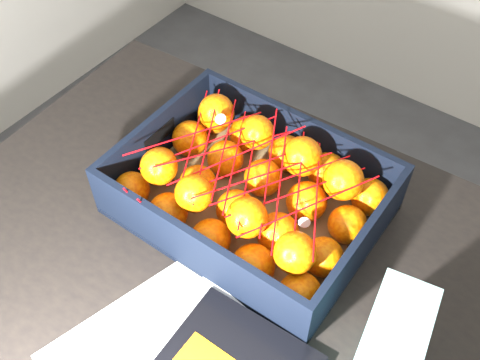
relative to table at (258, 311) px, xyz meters
The scene contains 5 objects.
table is the anchor object (origin of this frame).
produce_crate 0.20m from the table, 131.09° to the left, with size 0.44×0.33×0.11m.
clementine_heap 0.22m from the table, 129.12° to the left, with size 0.41×0.31×0.12m.
mesh_net 0.26m from the table, 134.04° to the left, with size 0.37×0.29×0.10m.
retail_carton 0.29m from the table, ahead, with size 0.07×0.11×0.17m, color white.
Camera 1 is at (-0.07, -0.11, 1.56)m, focal length 42.14 mm.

